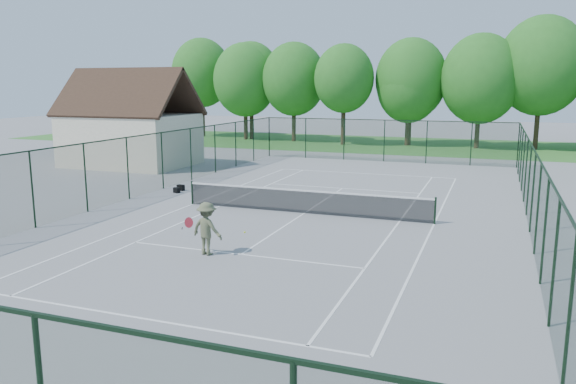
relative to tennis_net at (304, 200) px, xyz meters
name	(u,v)px	position (x,y,z in m)	size (l,w,h in m)	color
ground	(304,213)	(0.00, 0.00, -0.58)	(140.00, 140.00, 0.00)	gray
grass_far	(408,145)	(0.00, 30.00, -0.57)	(80.00, 16.00, 0.01)	#3D8231
court_lines	(304,213)	(0.00, 0.00, -0.57)	(11.05, 23.85, 0.01)	white
tennis_net	(304,200)	(0.00, 0.00, 0.00)	(11.08, 0.08, 1.10)	black
fence_enclosure	(304,178)	(0.00, 0.00, 0.98)	(18.05, 36.05, 3.02)	#193420
utility_building	(130,120)	(-16.00, 10.00, 2.54)	(8.60, 6.27, 6.63)	#F4E8C8
tree_line_far	(411,79)	(0.00, 30.00, 5.42)	(39.40, 6.40, 9.70)	#3E2D1D
sports_bag_a	(181,188)	(-7.83, 2.84, -0.42)	(0.38, 0.23, 0.30)	black
sports_bag_b	(177,190)	(-7.68, 2.19, -0.44)	(0.35, 0.21, 0.27)	black
tennis_player	(207,229)	(-1.04, -6.77, 0.30)	(2.07, 0.92, 1.74)	#595E40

